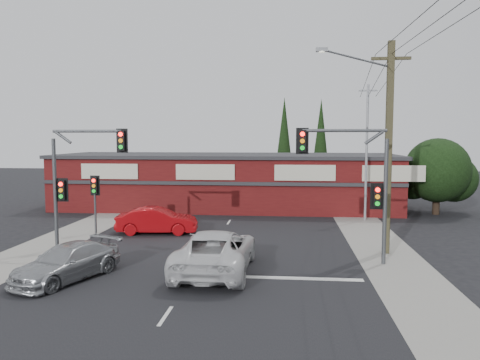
# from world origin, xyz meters

# --- Properties ---
(ground) EXTENTS (120.00, 120.00, 0.00)m
(ground) POSITION_xyz_m (0.00, 0.00, 0.00)
(ground) COLOR black
(ground) RESTS_ON ground
(road_strip) EXTENTS (14.00, 70.00, 0.01)m
(road_strip) POSITION_xyz_m (0.00, 5.00, 0.01)
(road_strip) COLOR black
(road_strip) RESTS_ON ground
(verge_left) EXTENTS (3.00, 70.00, 0.02)m
(verge_left) POSITION_xyz_m (-8.50, 5.00, 0.01)
(verge_left) COLOR gray
(verge_left) RESTS_ON ground
(verge_right) EXTENTS (3.00, 70.00, 0.02)m
(verge_right) POSITION_xyz_m (8.50, 5.00, 0.01)
(verge_right) COLOR gray
(verge_right) RESTS_ON ground
(stop_line) EXTENTS (6.50, 0.35, 0.01)m
(stop_line) POSITION_xyz_m (3.50, -1.50, 0.01)
(stop_line) COLOR silver
(stop_line) RESTS_ON ground
(white_suv) EXTENTS (2.98, 6.30, 1.74)m
(white_suv) POSITION_xyz_m (0.83, -0.82, 0.87)
(white_suv) COLOR silver
(white_suv) RESTS_ON ground
(silver_suv) EXTENTS (3.51, 5.09, 1.37)m
(silver_suv) POSITION_xyz_m (-4.80, -2.50, 0.68)
(silver_suv) COLOR #9EA1A4
(silver_suv) RESTS_ON ground
(red_sedan) EXTENTS (4.75, 2.09, 1.52)m
(red_sedan) POSITION_xyz_m (-3.70, 6.45, 0.76)
(red_sedan) COLOR #A60A0E
(red_sedan) RESTS_ON ground
(lane_dashes) EXTENTS (0.12, 38.13, 0.01)m
(lane_dashes) POSITION_xyz_m (0.00, 0.27, 0.01)
(lane_dashes) COLOR silver
(lane_dashes) RESTS_ON ground
(shop_building) EXTENTS (27.30, 8.40, 4.22)m
(shop_building) POSITION_xyz_m (-0.99, 16.99, 2.13)
(shop_building) COLOR #4B0F10
(shop_building) RESTS_ON ground
(tree_cluster) EXTENTS (5.90, 5.10, 5.50)m
(tree_cluster) POSITION_xyz_m (14.69, 15.44, 2.90)
(tree_cluster) COLOR #2D2116
(tree_cluster) RESTS_ON ground
(conifer_near) EXTENTS (1.80, 1.80, 9.25)m
(conifer_near) POSITION_xyz_m (3.50, 24.00, 5.48)
(conifer_near) COLOR #2D2116
(conifer_near) RESTS_ON ground
(conifer_far) EXTENTS (1.80, 1.80, 9.25)m
(conifer_far) POSITION_xyz_m (7.00, 26.00, 5.48)
(conifer_far) COLOR #2D2116
(conifer_far) RESTS_ON ground
(traffic_mast_left) EXTENTS (3.77, 0.27, 5.97)m
(traffic_mast_left) POSITION_xyz_m (-6.43, 2.00, 3.93)
(traffic_mast_left) COLOR #47494C
(traffic_mast_left) RESTS_ON ground
(traffic_mast_right) EXTENTS (3.96, 0.27, 5.97)m
(traffic_mast_right) POSITION_xyz_m (6.86, 1.00, 3.95)
(traffic_mast_right) COLOR #47494C
(traffic_mast_right) RESTS_ON ground
(pedestal_signal) EXTENTS (0.55, 0.27, 3.38)m
(pedestal_signal) POSITION_xyz_m (-7.20, 6.01, 2.41)
(pedestal_signal) COLOR #47494C
(pedestal_signal) RESTS_ON ground
(utility_pole) EXTENTS (4.38, 0.59, 10.00)m
(utility_pole) POSITION_xyz_m (8.36, 2.99, 5.40)
(utility_pole) COLOR #4B442A
(utility_pole) RESTS_ON ground
(steel_pole) EXTENTS (1.20, 0.16, 9.00)m
(steel_pole) POSITION_xyz_m (9.00, 12.00, 4.70)
(steel_pole) COLOR gray
(steel_pole) RESTS_ON ground
(power_lines) EXTENTS (2.01, 29.00, 1.22)m
(power_lines) POSITION_xyz_m (8.47, -2.47, 9.04)
(power_lines) COLOR black
(power_lines) RESTS_ON ground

